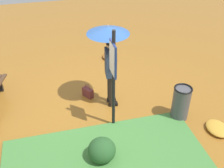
# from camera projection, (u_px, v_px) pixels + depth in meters

# --- Properties ---
(ground_plane) EXTENTS (18.00, 18.00, 0.00)m
(ground_plane) POSITION_uv_depth(u_px,v_px,m) (103.00, 104.00, 6.82)
(ground_plane) COLOR #9E6623
(person_with_umbrella) EXTENTS (0.96, 0.96, 2.04)m
(person_with_umbrella) POSITION_uv_depth(u_px,v_px,m) (109.00, 47.00, 6.04)
(person_with_umbrella) COLOR #2D2823
(person_with_umbrella) RESTS_ON ground_plane
(info_sign_post) EXTENTS (0.44, 0.07, 2.30)m
(info_sign_post) POSITION_uv_depth(u_px,v_px,m) (113.00, 70.00, 5.39)
(info_sign_post) COLOR black
(info_sign_post) RESTS_ON ground_plane
(handbag) EXTENTS (0.33, 0.28, 0.37)m
(handbag) POSITION_uv_depth(u_px,v_px,m) (88.00, 92.00, 7.02)
(handbag) COLOR brown
(handbag) RESTS_ON ground_plane
(trash_bin) EXTENTS (0.42, 0.42, 0.83)m
(trash_bin) POSITION_uv_depth(u_px,v_px,m) (181.00, 103.00, 6.18)
(trash_bin) COLOR #4C4C51
(trash_bin) RESTS_ON ground_plane
(shrub_cluster) EXTENTS (0.60, 0.55, 0.49)m
(shrub_cluster) POSITION_uv_depth(u_px,v_px,m) (102.00, 149.00, 5.27)
(shrub_cluster) COLOR #285628
(shrub_cluster) RESTS_ON ground_plane
(leaf_pile_near_person) EXTENTS (0.56, 0.45, 0.12)m
(leaf_pile_near_person) POSITION_uv_depth(u_px,v_px,m) (109.00, 56.00, 8.79)
(leaf_pile_near_person) COLOR #A86023
(leaf_pile_near_person) RESTS_ON ground_plane
(leaf_pile_by_bench) EXTENTS (0.59, 0.47, 0.13)m
(leaf_pile_by_bench) POSITION_uv_depth(u_px,v_px,m) (217.00, 128.00, 6.00)
(leaf_pile_by_bench) COLOR gold
(leaf_pile_by_bench) RESTS_ON ground_plane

